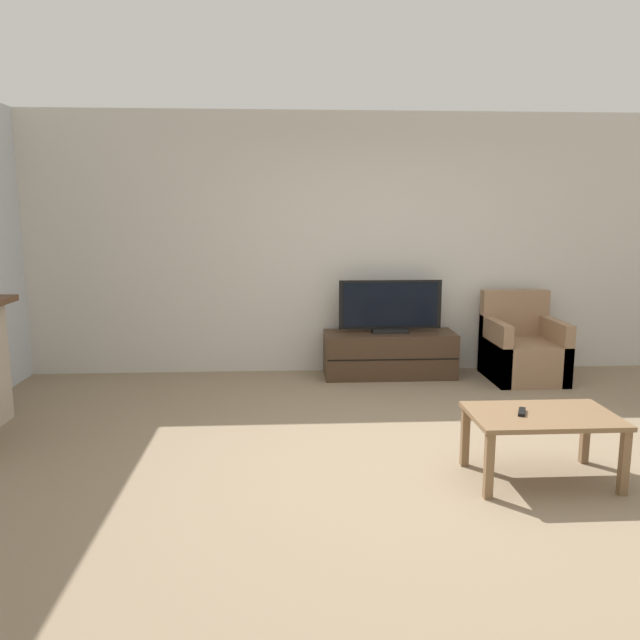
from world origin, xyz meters
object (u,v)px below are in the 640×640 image
at_px(tv_stand, 389,354).
at_px(tv, 390,308).
at_px(armchair, 522,351).
at_px(remote, 522,412).
at_px(coffee_table, 542,423).

relative_size(tv_stand, tv, 1.28).
height_order(armchair, remote, armchair).
relative_size(tv_stand, remote, 8.75).
bearing_deg(tv_stand, coffee_table, -78.32).
xyz_separation_m(tv_stand, armchair, (1.34, -0.17, 0.06)).
bearing_deg(coffee_table, armchair, 71.58).
xyz_separation_m(tv_stand, remote, (0.40, -2.57, 0.22)).
distance_m(tv_stand, coffee_table, 2.64).
bearing_deg(remote, armchair, 92.21).
bearing_deg(armchair, tv_stand, 172.75).
height_order(tv_stand, tv, tv).
height_order(coffee_table, remote, remote).
distance_m(armchair, remote, 2.58).
relative_size(coffee_table, remote, 5.90).
height_order(tv_stand, remote, tv_stand).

